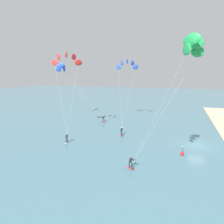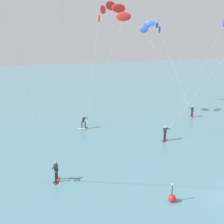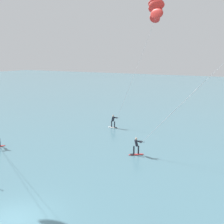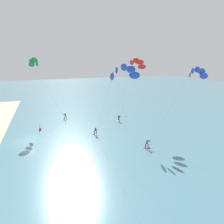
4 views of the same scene
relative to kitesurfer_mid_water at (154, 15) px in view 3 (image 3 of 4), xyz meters
name	(u,v)px [view 3 (image 3 of 4)]	position (x,y,z in m)	size (l,w,h in m)	color
ground_plane	(14,220)	(0.91, -23.29, -13.84)	(240.00, 240.00, 0.00)	slate
kitesurfer_mid_water	(154,15)	(0.00, 0.00, 0.00)	(7.17, 5.35, 15.64)	white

